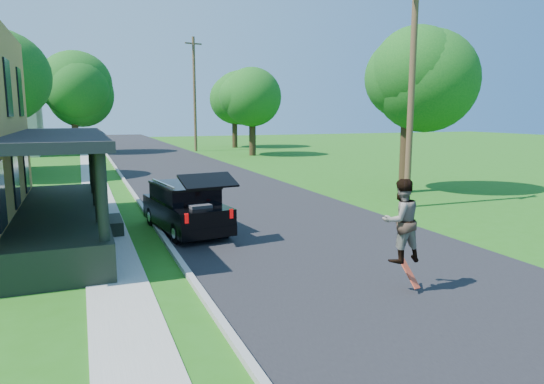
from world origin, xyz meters
name	(u,v)px	position (x,y,z in m)	size (l,w,h in m)	color
ground	(362,268)	(0.00, 0.00, 0.00)	(140.00, 140.00, 0.00)	#216013
street	(189,174)	(0.00, 20.00, 0.00)	(8.00, 120.00, 0.02)	black
curb	(121,177)	(-4.05, 20.00, 0.00)	(0.15, 120.00, 0.12)	gray
sidewalk	(93,178)	(-5.60, 20.00, 0.00)	(1.30, 120.00, 0.03)	gray
black_suv	(186,207)	(-3.20, 5.24, 0.77)	(2.18, 4.52, 2.03)	black
skateboarder	(401,221)	(-0.17, -1.66, 1.53)	(0.85, 0.66, 1.72)	black
skateboard	(409,274)	(0.07, -1.69, 0.37)	(0.28, 0.54, 0.57)	#A4280E
tree_left_far	(72,83)	(-6.60, 38.82, 6.41)	(8.02, 7.81, 9.88)	black
tree_right_near	(408,76)	(7.98, 9.18, 5.40)	(5.48, 5.45, 8.13)	black
tree_right_mid	(252,92)	(8.02, 31.14, 5.57)	(6.95, 6.60, 8.45)	black
tree_right_far	(234,92)	(9.55, 41.35, 5.94)	(6.28, 6.13, 9.23)	black
utility_pole_near	(411,93)	(5.79, 6.00, 4.47)	(1.48, 0.58, 8.67)	#513325
utility_pole_far	(195,93)	(4.50, 37.94, 5.65)	(1.72, 0.48, 10.98)	#513325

